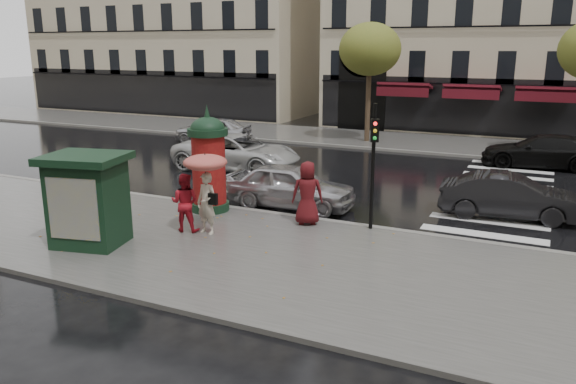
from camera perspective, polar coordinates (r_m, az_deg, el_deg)
The scene contains 18 objects.
ground at distance 15.60m, azimuth -5.16°, elevation -5.58°, with size 160.00×160.00×0.00m, color black.
near_sidewalk at distance 15.18m, azimuth -6.12°, elevation -5.95°, with size 90.00×7.00×0.12m, color #474744.
far_sidewalk at distance 32.89m, azimuth 11.85°, elevation 5.02°, with size 90.00×6.00×0.12m, color #474744.
near_kerb at distance 18.09m, azimuth -0.36°, elevation -2.42°, with size 90.00×0.25×0.14m, color slate.
far_kerb at distance 30.02m, azimuth 10.48°, elevation 4.21°, with size 90.00×0.25×0.14m, color slate.
zebra_crossing at distance 22.87m, azimuth 20.83°, elevation 0.08°, with size 3.60×11.75×0.01m, color silver.
tree_far_left at distance 32.02m, azimuth 8.32°, elevation 14.12°, with size 3.40×3.40×6.64m.
woman_umbrella at distance 16.02m, azimuth -8.34°, elevation 1.19°, with size 1.24×1.24×2.39m.
woman_red at distance 16.51m, azimuth -10.44°, elevation -1.05°, with size 0.84×0.65×1.72m, color #AA1422.
man_burgundy at distance 16.86m, azimuth 1.99°, elevation -0.11°, with size 0.94×0.61×1.93m, color #501014.
morris_column at distance 18.33m, azimuth -8.07°, elevation 3.18°, with size 1.29×1.29×3.47m.
traffic_light at distance 16.26m, azimuth 8.68°, elevation 3.77°, with size 0.28×0.36×3.69m.
newsstand at distance 15.97m, azimuth -19.65°, elevation -0.65°, with size 2.40×2.15×2.49m.
car_silver at distance 19.09m, azimuth 0.26°, elevation 0.64°, with size 1.79×4.45×1.52m, color #B3B2B7.
car_darkgrey at distance 19.28m, azimuth 21.58°, elevation -0.41°, with size 1.51×4.32×1.42m, color black.
car_white at distance 25.05m, azimuth -5.21°, elevation 4.04°, with size 2.64×5.73×1.59m, color #B8B8B8.
car_black at distance 27.97m, azimuth 24.35°, elevation 3.80°, with size 2.09×5.14×1.49m, color black.
car_far_silver at distance 32.39m, azimuth -7.62°, elevation 6.29°, with size 1.76×4.37×1.49m, color #AAAAAF.
Camera 1 is at (7.50, -12.58, 5.37)m, focal length 35.00 mm.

